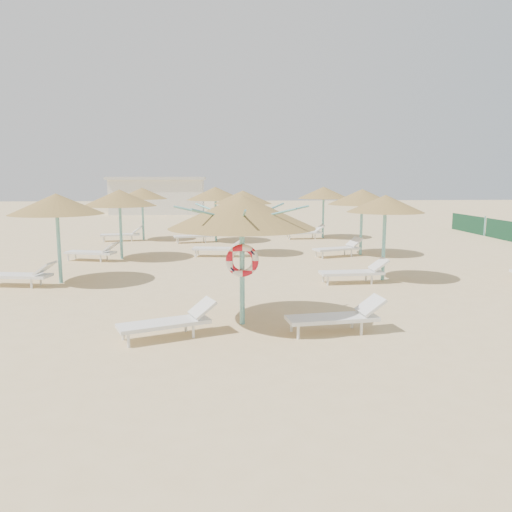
{
  "coord_description": "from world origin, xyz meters",
  "views": [
    {
      "loc": [
        -0.53,
        -10.24,
        3.15
      ],
      "look_at": [
        0.32,
        1.53,
        1.3
      ],
      "focal_mm": 35.0,
      "sensor_mm": 36.0,
      "label": 1
    }
  ],
  "objects": [
    {
      "name": "lounger_main_a",
      "position": [
        -1.53,
        -0.56,
        0.34
      ],
      "size": [
        2.01,
        1.27,
        0.7
      ],
      "rotation": [
        0.0,
        0.0,
        0.39
      ],
      "color": "white",
      "rests_on": "ground"
    },
    {
      "name": "main_palapa",
      "position": [
        -0.06,
        0.27,
        2.44
      ],
      "size": [
        3.13,
        3.13,
        2.81
      ],
      "color": "#68B5B4",
      "rests_on": "ground"
    },
    {
      "name": "ground",
      "position": [
        0.0,
        0.0,
        0.0
      ],
      "size": [
        120.0,
        120.0,
        0.0
      ],
      "primitive_type": "plane",
      "color": "#D5B882",
      "rests_on": "ground"
    },
    {
      "name": "lounger_main_b",
      "position": [
        1.87,
        -0.5,
        0.35
      ],
      "size": [
        2.07,
        0.84,
        0.73
      ],
      "rotation": [
        0.0,
        0.0,
        0.12
      ],
      "color": "white",
      "rests_on": "ground"
    },
    {
      "name": "palapa_field",
      "position": [
        0.72,
        10.33,
        2.32
      ],
      "size": [
        20.08,
        13.97,
        2.72
      ],
      "color": "#68B5B4",
      "rests_on": "ground"
    },
    {
      "name": "service_hut",
      "position": [
        -6.0,
        35.0,
        1.64
      ],
      "size": [
        8.4,
        4.4,
        3.25
      ],
      "color": "silver",
      "rests_on": "ground"
    }
  ]
}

